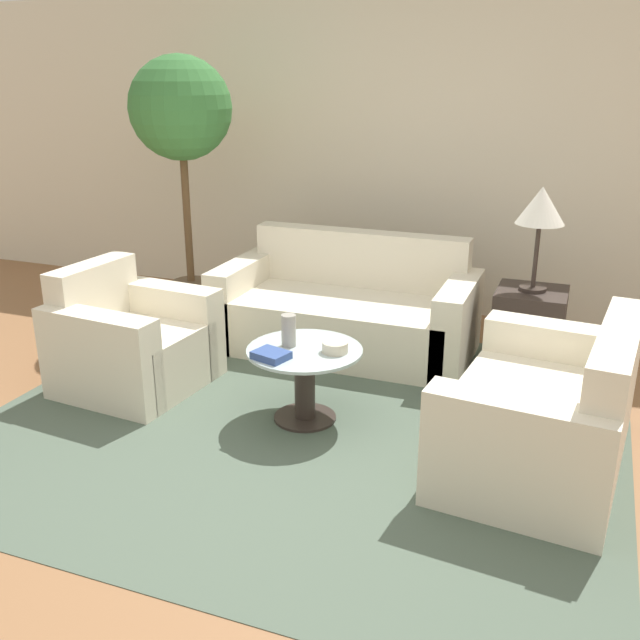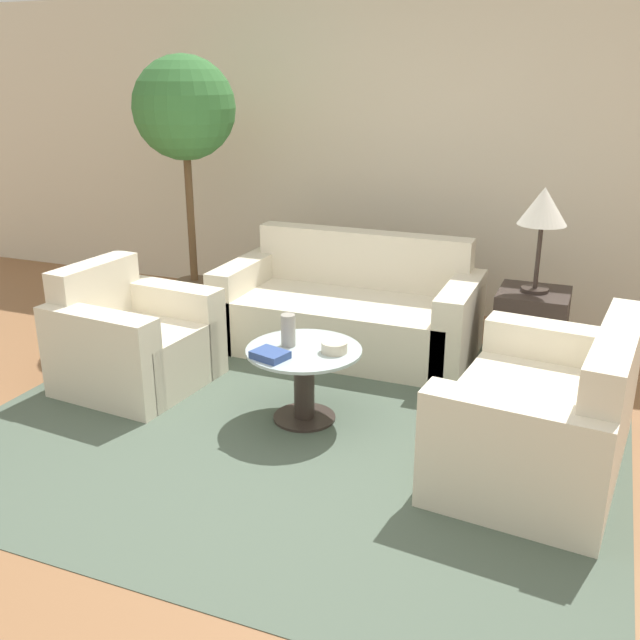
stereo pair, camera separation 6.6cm
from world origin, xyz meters
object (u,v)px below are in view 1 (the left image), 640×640
(sofa_main, at_px, (348,312))
(vase, at_px, (289,330))
(bowl, at_px, (335,347))
(table_lamp, at_px, (541,209))
(potted_plant, at_px, (181,122))
(coffee_table, at_px, (305,374))
(book_stack, at_px, (271,355))
(armchair, at_px, (129,345))
(loveseat, at_px, (552,420))

(sofa_main, xyz_separation_m, vase, (0.04, -1.21, 0.28))
(bowl, bearing_deg, sofa_main, 105.36)
(vase, bearing_deg, table_lamp, 43.18)
(potted_plant, relative_size, bowl, 13.99)
(coffee_table, height_order, table_lamp, table_lamp)
(sofa_main, bearing_deg, book_stack, -88.84)
(armchair, bearing_deg, bowl, -86.71)
(loveseat, relative_size, table_lamp, 2.02)
(loveseat, xyz_separation_m, potted_plant, (-2.95, 1.36, 1.33))
(bowl, bearing_deg, potted_plant, 143.15)
(bowl, xyz_separation_m, book_stack, (-0.30, -0.22, -0.01))
(coffee_table, distance_m, bowl, 0.27)
(loveseat, relative_size, vase, 7.24)
(sofa_main, relative_size, loveseat, 1.34)
(book_stack, bearing_deg, sofa_main, 107.00)
(armchair, distance_m, coffee_table, 1.27)
(loveseat, bearing_deg, potted_plant, -108.94)
(sofa_main, height_order, vase, sofa_main)
(armchair, xyz_separation_m, potted_plant, (-0.28, 1.26, 1.33))
(armchair, distance_m, book_stack, 1.20)
(table_lamp, xyz_separation_m, bowl, (-0.97, -1.18, -0.66))
(potted_plant, height_order, book_stack, potted_plant)
(loveseat, xyz_separation_m, table_lamp, (-0.24, 1.24, 0.87))
(bowl, bearing_deg, book_stack, -143.72)
(table_lamp, bearing_deg, coffee_table, -134.02)
(coffee_table, relative_size, book_stack, 3.02)
(loveseat, relative_size, potted_plant, 0.66)
(potted_plant, xyz_separation_m, bowl, (1.73, -1.30, -1.12))
(coffee_table, xyz_separation_m, table_lamp, (1.15, 1.19, 0.85))
(table_lamp, bearing_deg, vase, -136.82)
(vase, relative_size, book_stack, 0.85)
(armchair, xyz_separation_m, book_stack, (1.15, -0.26, 0.20))
(potted_plant, xyz_separation_m, book_stack, (1.43, -1.52, -1.13))
(table_lamp, relative_size, book_stack, 3.07)
(loveseat, bearing_deg, coffee_table, -85.93)
(vase, bearing_deg, sofa_main, 92.06)
(armchair, bearing_deg, sofa_main, -39.20)
(table_lamp, height_order, book_stack, table_lamp)
(sofa_main, bearing_deg, coffee_table, -83.08)
(sofa_main, height_order, book_stack, sofa_main)
(loveseat, height_order, table_lamp, table_lamp)
(sofa_main, distance_m, coffee_table, 1.23)
(armchair, height_order, coffee_table, armchair)
(loveseat, bearing_deg, book_stack, -78.14)
(sofa_main, relative_size, potted_plant, 0.89)
(sofa_main, height_order, bowl, sofa_main)
(loveseat, bearing_deg, armchair, -86.34)
(table_lamp, relative_size, potted_plant, 0.33)
(vase, bearing_deg, book_stack, -93.86)
(table_lamp, relative_size, vase, 3.59)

